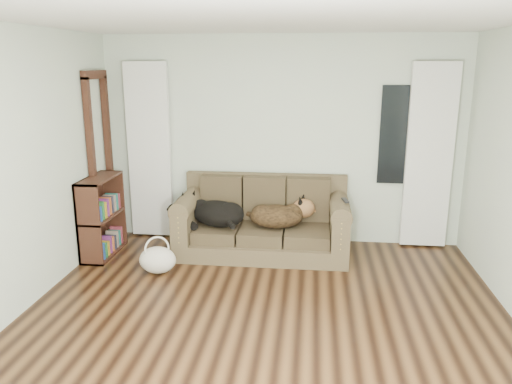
# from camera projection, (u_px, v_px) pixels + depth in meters

# --- Properties ---
(floor) EXTENTS (5.00, 5.00, 0.00)m
(floor) POSITION_uv_depth(u_px,v_px,m) (260.00, 339.00, 4.21)
(floor) COLOR black
(floor) RESTS_ON ground
(ceiling) EXTENTS (5.00, 5.00, 0.00)m
(ceiling) POSITION_uv_depth(u_px,v_px,m) (261.00, 13.00, 3.55)
(ceiling) COLOR white
(ceiling) RESTS_ON ground
(wall_back) EXTENTS (4.50, 0.04, 2.60)m
(wall_back) POSITION_uv_depth(u_px,v_px,m) (282.00, 141.00, 6.28)
(wall_back) COLOR beige
(wall_back) RESTS_ON ground
(curtain_left) EXTENTS (0.55, 0.08, 2.25)m
(curtain_left) POSITION_uv_depth(u_px,v_px,m) (149.00, 151.00, 6.43)
(curtain_left) COLOR white
(curtain_left) RESTS_ON ground
(curtain_right) EXTENTS (0.55, 0.08, 2.25)m
(curtain_right) POSITION_uv_depth(u_px,v_px,m) (429.00, 157.00, 6.04)
(curtain_right) COLOR white
(curtain_right) RESTS_ON ground
(window_pane) EXTENTS (0.50, 0.03, 1.20)m
(window_pane) POSITION_uv_depth(u_px,v_px,m) (400.00, 135.00, 6.06)
(window_pane) COLOR black
(window_pane) RESTS_ON wall_back
(door_casing) EXTENTS (0.07, 0.60, 2.10)m
(door_casing) POSITION_uv_depth(u_px,v_px,m) (101.00, 164.00, 6.15)
(door_casing) COLOR black
(door_casing) RESTS_ON ground
(sofa) EXTENTS (2.03, 0.88, 0.83)m
(sofa) POSITION_uv_depth(u_px,v_px,m) (263.00, 217.00, 6.01)
(sofa) COLOR brown
(sofa) RESTS_ON floor
(dog_black_lab) EXTENTS (0.87, 0.78, 0.30)m
(dog_black_lab) POSITION_uv_depth(u_px,v_px,m) (214.00, 214.00, 6.03)
(dog_black_lab) COLOR black
(dog_black_lab) RESTS_ON sofa
(dog_shepherd) EXTENTS (0.69, 0.51, 0.29)m
(dog_shepherd) POSITION_uv_depth(u_px,v_px,m) (280.00, 215.00, 5.96)
(dog_shepherd) COLOR black
(dog_shepherd) RESTS_ON sofa
(tv_remote) EXTENTS (0.08, 0.19, 0.02)m
(tv_remote) POSITION_uv_depth(u_px,v_px,m) (345.00, 200.00, 5.71)
(tv_remote) COLOR black
(tv_remote) RESTS_ON sofa
(tote_bag) EXTENTS (0.47, 0.40, 0.30)m
(tote_bag) POSITION_uv_depth(u_px,v_px,m) (158.00, 259.00, 5.50)
(tote_bag) COLOR beige
(tote_bag) RESTS_ON floor
(bookshelf) EXTENTS (0.35, 0.79, 0.96)m
(bookshelf) POSITION_uv_depth(u_px,v_px,m) (102.00, 214.00, 5.95)
(bookshelf) COLOR black
(bookshelf) RESTS_ON floor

